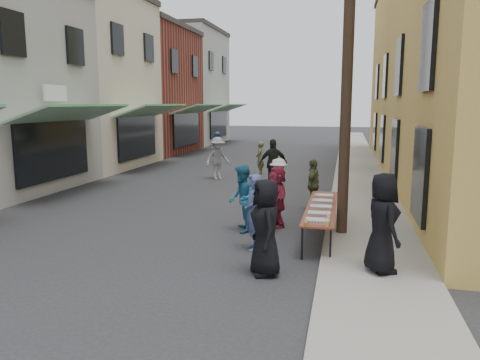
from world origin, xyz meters
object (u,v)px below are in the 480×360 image
at_px(serving_table, 321,208).
at_px(catering_tray_sausage, 317,221).
at_px(utility_pole_mid, 347,77).
at_px(utility_pole_far, 347,86).
at_px(server, 382,223).
at_px(guest_front_c, 242,199).
at_px(guest_front_a, 265,227).
at_px(utility_pole_near, 348,48).

height_order(serving_table, catering_tray_sausage, catering_tray_sausage).
bearing_deg(utility_pole_mid, utility_pole_far, 90.00).
relative_size(catering_tray_sausage, server, 0.27).
bearing_deg(server, guest_front_c, 30.43).
relative_size(catering_tray_sausage, guest_front_c, 0.29).
bearing_deg(guest_front_a, serving_table, 138.99).
bearing_deg(server, serving_table, 4.33).
xyz_separation_m(utility_pole_mid, serving_table, (-0.50, -12.12, -3.79)).
xyz_separation_m(utility_pole_far, server, (0.74, -26.64, -3.46)).
height_order(utility_pole_far, guest_front_c, utility_pole_far).
bearing_deg(utility_pole_near, server, -74.42).
relative_size(utility_pole_far, guest_front_a, 4.88).
height_order(utility_pole_near, utility_pole_far, same).
bearing_deg(guest_front_c, utility_pole_far, 159.26).
distance_m(catering_tray_sausage, guest_front_c, 2.57).
bearing_deg(serving_table, utility_pole_near, 13.23).
height_order(utility_pole_mid, guest_front_c, utility_pole_mid).
bearing_deg(catering_tray_sausage, guest_front_a, -126.12).
relative_size(utility_pole_near, catering_tray_sausage, 18.00).
bearing_deg(utility_pole_far, catering_tray_sausage, -91.11).
xyz_separation_m(serving_table, server, (1.24, -2.52, 0.33)).
relative_size(utility_pole_mid, server, 4.79).
height_order(utility_pole_far, guest_front_a, utility_pole_far).
bearing_deg(serving_table, utility_pole_far, 88.81).
xyz_separation_m(utility_pole_far, catering_tray_sausage, (-0.50, -25.77, -3.71)).
relative_size(serving_table, guest_front_c, 2.34).
distance_m(utility_pole_mid, serving_table, 12.71).
height_order(utility_pole_near, catering_tray_sausage, utility_pole_near).
height_order(utility_pole_near, serving_table, utility_pole_near).
bearing_deg(utility_pole_near, catering_tray_sausage, -105.79).
bearing_deg(utility_pole_far, server, -88.42).
distance_m(utility_pole_far, guest_front_c, 24.54).
bearing_deg(utility_pole_near, guest_front_a, -115.00).
bearing_deg(serving_table, guest_front_c, -179.42).
xyz_separation_m(guest_front_c, server, (3.22, -2.50, 0.18)).
height_order(utility_pole_near, guest_front_a, utility_pole_near).
bearing_deg(guest_front_c, catering_tray_sausage, 35.80).
distance_m(catering_tray_sausage, server, 1.53).
bearing_deg(utility_pole_far, guest_front_a, -92.97).
relative_size(catering_tray_sausage, guest_front_a, 0.27).
distance_m(serving_table, guest_front_c, 1.99).
distance_m(utility_pole_far, guest_front_a, 27.27).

